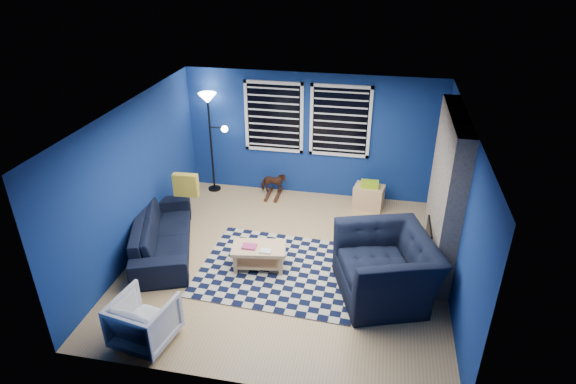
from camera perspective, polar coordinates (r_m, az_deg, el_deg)
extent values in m
plane|color=tan|center=(7.94, -0.15, -8.24)|extent=(5.00, 5.00, 0.00)
plane|color=white|center=(6.79, -0.18, 9.15)|extent=(5.00, 5.00, 0.00)
plane|color=navy|center=(9.53, 2.81, 6.65)|extent=(5.00, 0.00, 5.00)
plane|color=navy|center=(8.10, -17.78, 1.38)|extent=(0.00, 5.00, 5.00)
plane|color=navy|center=(7.27, 19.54, -1.99)|extent=(0.00, 5.00, 5.00)
cube|color=gray|center=(7.69, 18.19, -0.11)|extent=(0.26, 2.00, 2.50)
cube|color=black|center=(8.11, 16.29, -5.67)|extent=(0.04, 0.70, 0.60)
cube|color=gray|center=(8.27, 15.11, -7.40)|extent=(0.50, 1.20, 0.08)
cube|color=black|center=(9.53, -1.68, 8.89)|extent=(1.05, 0.02, 1.30)
cube|color=white|center=(9.32, -1.75, 12.83)|extent=(1.17, 0.05, 0.06)
cube|color=white|center=(9.75, -1.63, 5.08)|extent=(1.17, 0.05, 0.06)
cube|color=black|center=(9.34, 6.22, 8.35)|extent=(1.05, 0.02, 1.30)
cube|color=white|center=(9.13, 6.43, 12.36)|extent=(1.17, 0.05, 0.06)
cube|color=white|center=(9.57, 6.01, 4.48)|extent=(1.17, 0.05, 0.06)
cube|color=black|center=(9.00, 17.99, 5.03)|extent=(0.06, 1.00, 0.58)
cube|color=black|center=(9.00, 17.77, 5.06)|extent=(0.01, 0.92, 0.50)
cube|color=black|center=(7.75, -0.92, -9.19)|extent=(2.60, 2.12, 0.02)
imported|color=black|center=(8.31, -14.64, -4.78)|extent=(2.38, 1.58, 0.65)
imported|color=black|center=(7.17, 11.50, -8.70)|extent=(1.77, 1.66, 0.94)
imported|color=gray|center=(6.63, -16.65, -14.37)|extent=(0.84, 0.86, 0.67)
imported|color=#492717|center=(9.78, -1.74, 1.08)|extent=(0.31, 0.54, 0.43)
cube|color=#DFB27D|center=(7.61, -3.49, -6.66)|extent=(0.90, 0.60, 0.06)
cube|color=#DFB27D|center=(7.76, -3.43, -8.26)|extent=(0.82, 0.52, 0.03)
cube|color=#AC3166|center=(7.58, -4.61, -6.46)|extent=(0.24, 0.19, 0.03)
cube|color=silver|center=(7.47, -2.66, -7.00)|extent=(0.20, 0.16, 0.03)
cube|color=#DFB27D|center=(7.66, -6.38, -8.32)|extent=(0.06, 0.06, 0.33)
cube|color=#DFB27D|center=(7.50, -1.15, -8.99)|extent=(0.06, 0.06, 0.33)
cube|color=#DFB27D|center=(7.95, -5.60, -6.79)|extent=(0.06, 0.06, 0.33)
cube|color=#DFB27D|center=(7.80, -0.57, -7.39)|extent=(0.06, 0.06, 0.33)
cube|color=#DFB27D|center=(9.48, 9.53, -0.59)|extent=(0.61, 0.46, 0.47)
cube|color=black|center=(9.48, 9.53, -0.59)|extent=(0.54, 0.41, 0.37)
cube|color=#9AC617|center=(9.36, 9.66, 0.91)|extent=(0.38, 0.31, 0.09)
cylinder|color=black|center=(10.27, -8.69, 0.42)|extent=(0.26, 0.26, 0.03)
cylinder|color=black|center=(9.88, -9.08, 5.37)|extent=(0.04, 0.04, 1.93)
cone|color=white|center=(9.55, -9.52, 10.91)|extent=(0.35, 0.35, 0.19)
sphere|color=white|center=(9.58, -7.52, 7.41)|extent=(0.13, 0.13, 0.13)
cube|color=gold|center=(8.62, -12.02, 0.81)|extent=(0.44, 0.15, 0.42)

